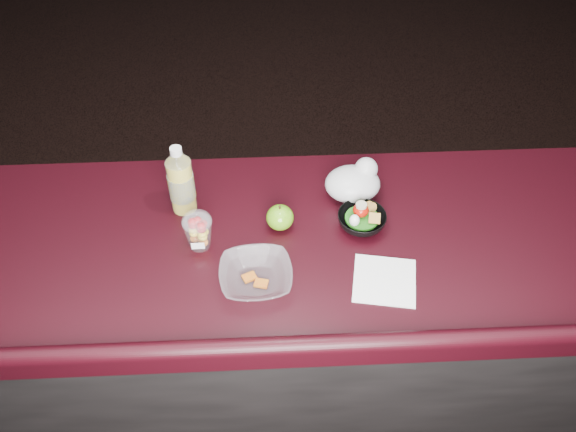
% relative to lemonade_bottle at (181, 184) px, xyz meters
% --- Properties ---
extents(room_shell, '(8.00, 8.00, 8.00)m').
position_rel_lemonade_bottle_xyz_m(room_shell, '(0.27, -0.44, 0.72)').
color(room_shell, black).
rests_on(room_shell, ground).
extents(counter, '(4.06, 0.71, 1.02)m').
position_rel_lemonade_bottle_xyz_m(counter, '(0.27, -0.14, -0.60)').
color(counter, black).
rests_on(counter, ground).
extents(lemonade_bottle, '(0.07, 0.07, 0.22)m').
position_rel_lemonade_bottle_xyz_m(lemonade_bottle, '(0.00, 0.00, 0.00)').
color(lemonade_bottle, gold).
rests_on(lemonade_bottle, counter).
extents(fruit_cup, '(0.08, 0.08, 0.12)m').
position_rel_lemonade_bottle_xyz_m(fruit_cup, '(0.05, -0.15, -0.03)').
color(fruit_cup, white).
rests_on(fruit_cup, counter).
extents(green_apple, '(0.08, 0.08, 0.08)m').
position_rel_lemonade_bottle_xyz_m(green_apple, '(0.27, -0.09, -0.06)').
color(green_apple, '#449010').
rests_on(green_apple, counter).
extents(plastic_bag, '(0.16, 0.13, 0.12)m').
position_rel_lemonade_bottle_xyz_m(plastic_bag, '(0.49, 0.03, -0.04)').
color(plastic_bag, silver).
rests_on(plastic_bag, counter).
extents(snack_bowl, '(0.18, 0.18, 0.07)m').
position_rel_lemonade_bottle_xyz_m(snack_bowl, '(0.50, -0.10, -0.07)').
color(snack_bowl, black).
rests_on(snack_bowl, counter).
extents(takeout_bowl, '(0.20, 0.20, 0.05)m').
position_rel_lemonade_bottle_xyz_m(takeout_bowl, '(0.20, -0.28, -0.07)').
color(takeout_bowl, silver).
rests_on(takeout_bowl, counter).
extents(paper_napkin, '(0.19, 0.19, 0.00)m').
position_rel_lemonade_bottle_xyz_m(paper_napkin, '(0.54, -0.30, -0.09)').
color(paper_napkin, white).
rests_on(paper_napkin, counter).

